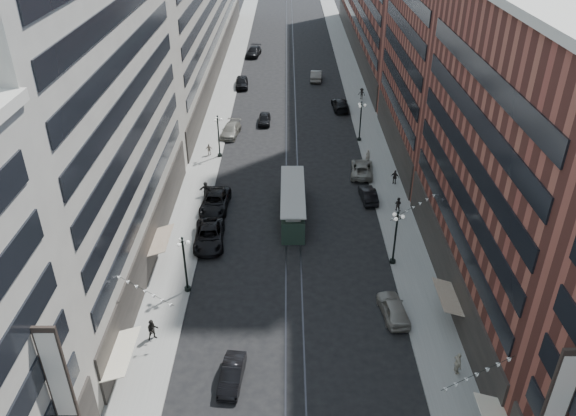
{
  "coord_description": "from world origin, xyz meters",
  "views": [
    {
      "loc": [
        -0.57,
        -10.18,
        31.09
      ],
      "look_at": [
        -0.5,
        33.77,
        5.0
      ],
      "focal_mm": 35.0,
      "sensor_mm": 36.0,
      "label": 1
    }
  ],
  "objects_px": {
    "lamppost_se_mid": "(361,120)",
    "car_11": "(362,169)",
    "pedestrian_9": "(362,94)",
    "pedestrian_8": "(368,156)",
    "pedestrian_extra_0": "(395,177)",
    "pedestrian_2": "(153,330)",
    "car_14": "(316,75)",
    "car_2": "(209,236)",
    "car_13": "(264,119)",
    "pedestrian_4": "(458,363)",
    "car_7": "(215,202)",
    "pedestrian_5": "(206,189)",
    "lamppost_sw_mid": "(219,135)",
    "streetcar": "(293,204)",
    "car_4": "(393,308)",
    "car_12": "(340,104)",
    "car_5": "(232,374)",
    "pedestrian_7": "(398,204)",
    "lamppost_se_far": "(395,236)",
    "car_8": "(231,130)",
    "car_10": "(368,195)",
    "car_extra_0": "(254,52)",
    "pedestrian_6": "(209,149)",
    "car_9": "(242,82)",
    "lamppost_sw_far": "(185,263)"
  },
  "relations": [
    {
      "from": "car_9",
      "to": "pedestrian_8",
      "type": "height_order",
      "value": "pedestrian_8"
    },
    {
      "from": "car_14",
      "to": "car_extra_0",
      "type": "bearing_deg",
      "value": -49.04
    },
    {
      "from": "pedestrian_4",
      "to": "pedestrian_9",
      "type": "xyz_separation_m",
      "value": [
        -0.26,
        57.78,
        -0.04
      ]
    },
    {
      "from": "streetcar",
      "to": "pedestrian_2",
      "type": "distance_m",
      "value": 21.5
    },
    {
      "from": "lamppost_se_mid",
      "to": "lamppost_sw_far",
      "type": "bearing_deg",
      "value": -119.9
    },
    {
      "from": "car_14",
      "to": "pedestrian_5",
      "type": "distance_m",
      "value": 43.9
    },
    {
      "from": "lamppost_se_far",
      "to": "pedestrian_9",
      "type": "xyz_separation_m",
      "value": [
        2.16,
        44.36,
        -2.06
      ]
    },
    {
      "from": "pedestrian_2",
      "to": "car_14",
      "type": "height_order",
      "value": "pedestrian_2"
    },
    {
      "from": "lamppost_se_far",
      "to": "car_14",
      "type": "height_order",
      "value": "lamppost_se_far"
    },
    {
      "from": "pedestrian_8",
      "to": "car_8",
      "type": "bearing_deg",
      "value": -35.41
    },
    {
      "from": "car_10",
      "to": "car_12",
      "type": "height_order",
      "value": "car_12"
    },
    {
      "from": "car_5",
      "to": "car_13",
      "type": "relative_size",
      "value": 0.99
    },
    {
      "from": "car_4",
      "to": "car_12",
      "type": "bearing_deg",
      "value": -96.22
    },
    {
      "from": "pedestrian_8",
      "to": "pedestrian_6",
      "type": "bearing_deg",
      "value": -15.26
    },
    {
      "from": "pedestrian_8",
      "to": "pedestrian_extra_0",
      "type": "relative_size",
      "value": 0.94
    },
    {
      "from": "pedestrian_6",
      "to": "pedestrian_extra_0",
      "type": "height_order",
      "value": "pedestrian_extra_0"
    },
    {
      "from": "lamppost_sw_mid",
      "to": "streetcar",
      "type": "xyz_separation_m",
      "value": [
        9.2,
        -14.41,
        -1.66
      ]
    },
    {
      "from": "lamppost_se_mid",
      "to": "pedestrian_9",
      "type": "bearing_deg",
      "value": 82.48
    },
    {
      "from": "car_4",
      "to": "car_9",
      "type": "height_order",
      "value": "car_9"
    },
    {
      "from": "lamppost_se_far",
      "to": "car_8",
      "type": "distance_m",
      "value": 34.87
    },
    {
      "from": "car_2",
      "to": "pedestrian_8",
      "type": "relative_size",
      "value": 3.77
    },
    {
      "from": "pedestrian_8",
      "to": "car_2",
      "type": "bearing_deg",
      "value": 35.78
    },
    {
      "from": "car_2",
      "to": "pedestrian_8",
      "type": "xyz_separation_m",
      "value": [
        17.7,
        17.91,
        0.11
      ]
    },
    {
      "from": "car_2",
      "to": "car_7",
      "type": "height_order",
      "value": "car_2"
    },
    {
      "from": "pedestrian_2",
      "to": "car_10",
      "type": "relative_size",
      "value": 0.42
    },
    {
      "from": "car_14",
      "to": "pedestrian_6",
      "type": "relative_size",
      "value": 3.5
    },
    {
      "from": "lamppost_se_mid",
      "to": "car_11",
      "type": "bearing_deg",
      "value": -94.67
    },
    {
      "from": "car_5",
      "to": "pedestrian_extra_0",
      "type": "height_order",
      "value": "pedestrian_extra_0"
    },
    {
      "from": "lamppost_se_mid",
      "to": "pedestrian_extra_0",
      "type": "xyz_separation_m",
      "value": [
        2.72,
        -12.53,
        -2.08
      ]
    },
    {
      "from": "lamppost_se_far",
      "to": "pedestrian_2",
      "type": "height_order",
      "value": "lamppost_se_far"
    },
    {
      "from": "car_13",
      "to": "pedestrian_4",
      "type": "bearing_deg",
      "value": -71.12
    },
    {
      "from": "car_extra_0",
      "to": "pedestrian_extra_0",
      "type": "bearing_deg",
      "value": -62.64
    },
    {
      "from": "car_11",
      "to": "pedestrian_5",
      "type": "height_order",
      "value": "pedestrian_5"
    },
    {
      "from": "lamppost_sw_mid",
      "to": "car_14",
      "type": "distance_m",
      "value": 34.27
    },
    {
      "from": "lamppost_sw_far",
      "to": "car_7",
      "type": "distance_m",
      "value": 14.31
    },
    {
      "from": "car_5",
      "to": "pedestrian_6",
      "type": "relative_size",
      "value": 2.73
    },
    {
      "from": "car_10",
      "to": "car_13",
      "type": "relative_size",
      "value": 1.02
    },
    {
      "from": "car_10",
      "to": "car_14",
      "type": "height_order",
      "value": "car_14"
    },
    {
      "from": "pedestrian_2",
      "to": "car_8",
      "type": "height_order",
      "value": "pedestrian_2"
    },
    {
      "from": "lamppost_sw_mid",
      "to": "car_11",
      "type": "bearing_deg",
      "value": -15.25
    },
    {
      "from": "pedestrian_2",
      "to": "car_5",
      "type": "bearing_deg",
      "value": -56.52
    },
    {
      "from": "lamppost_se_mid",
      "to": "pedestrian_6",
      "type": "relative_size",
      "value": 3.6
    },
    {
      "from": "car_7",
      "to": "pedestrian_5",
      "type": "xyz_separation_m",
      "value": [
        -1.34,
        2.67,
        0.13
      ]
    },
    {
      "from": "lamppost_se_mid",
      "to": "car_2",
      "type": "relative_size",
      "value": 0.89
    },
    {
      "from": "car_11",
      "to": "lamppost_se_far",
      "type": "bearing_deg",
      "value": 99.04
    },
    {
      "from": "pedestrian_2",
      "to": "car_7",
      "type": "bearing_deg",
      "value": 59.01
    },
    {
      "from": "pedestrian_2",
      "to": "car_14",
      "type": "relative_size",
      "value": 0.34
    },
    {
      "from": "car_9",
      "to": "pedestrian_extra_0",
      "type": "relative_size",
      "value": 3.01
    },
    {
      "from": "lamppost_se_mid",
      "to": "pedestrian_7",
      "type": "distance_m",
      "value": 18.78
    },
    {
      "from": "car_4",
      "to": "car_13",
      "type": "relative_size",
      "value": 1.1
    }
  ]
}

